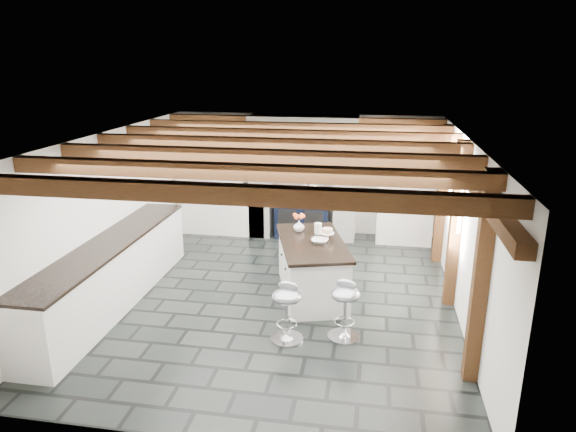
% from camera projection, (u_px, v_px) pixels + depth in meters
% --- Properties ---
extents(ground, '(6.00, 6.00, 0.00)m').
position_uv_depth(ground, '(277.00, 296.00, 7.43)').
color(ground, black).
rests_on(ground, ground).
extents(room_shell, '(6.00, 6.03, 6.00)m').
position_uv_depth(room_shell, '(256.00, 198.00, 8.55)').
color(room_shell, white).
rests_on(room_shell, ground).
extents(range_cooker, '(1.00, 0.63, 0.99)m').
position_uv_depth(range_cooker, '(303.00, 213.00, 9.81)').
color(range_cooker, black).
rests_on(range_cooker, ground).
extents(kitchen_island, '(1.29, 1.84, 1.10)m').
position_uv_depth(kitchen_island, '(312.00, 267.00, 7.37)').
color(kitchen_island, white).
rests_on(kitchen_island, ground).
extents(bar_stool_near, '(0.46, 0.46, 0.75)m').
position_uv_depth(bar_stool_near, '(345.00, 303.00, 6.21)').
color(bar_stool_near, silver).
rests_on(bar_stool_near, ground).
extents(bar_stool_far, '(0.43, 0.43, 0.74)m').
position_uv_depth(bar_stool_far, '(287.00, 305.00, 6.15)').
color(bar_stool_far, silver).
rests_on(bar_stool_far, ground).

